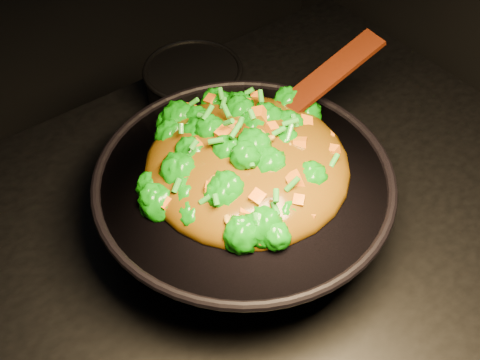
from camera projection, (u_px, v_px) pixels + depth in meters
stovetop at (250, 337)px, 1.40m from camera, size 1.20×0.90×0.90m
wok at (244, 204)px, 1.00m from camera, size 0.54×0.54×0.13m
stir_fry at (247, 144)px, 0.92m from camera, size 0.43×0.43×0.11m
spatula at (307, 93)px, 1.01m from camera, size 0.29×0.06×0.12m
back_pot at (194, 89)px, 1.22m from camera, size 0.23×0.23×0.11m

